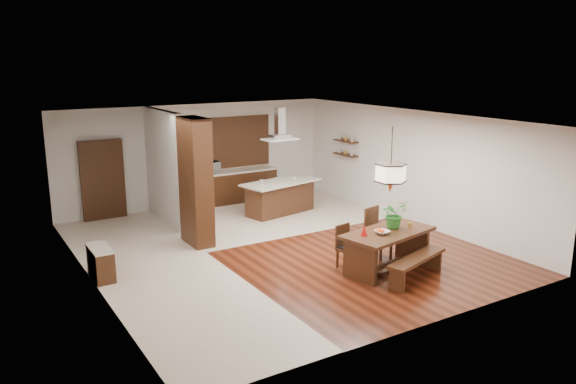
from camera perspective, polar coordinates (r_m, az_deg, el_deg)
room_shell at (r=12.19m, az=-1.21°, el=3.54°), size 9.00×9.04×2.92m
tile_hallway at (r=11.65m, az=-13.02°, el=-7.81°), size 2.50×9.00×0.01m
tile_kitchen at (r=15.37m, az=-1.85°, el=-2.23°), size 5.50×4.00×0.01m
soffit_band at (r=12.07m, az=-1.22°, el=7.39°), size 8.00×9.00×0.02m
partition_pier at (r=12.76m, az=-9.37°, el=1.02°), size 0.45×1.00×2.90m
partition_stub at (r=14.69m, az=-12.49°, el=2.51°), size 0.18×2.40×2.90m
hallway_console at (r=11.47m, az=-18.48°, el=-6.86°), size 0.37×0.88×0.63m
hallway_doorway at (r=15.46m, az=-18.31°, el=1.17°), size 1.10×0.20×2.10m
rear_counter at (r=16.60m, az=-5.52°, el=0.58°), size 2.60×0.62×0.95m
kitchen_window at (r=16.60m, az=-6.01°, el=5.05°), size 2.60×0.08×1.50m
shelf_lower at (r=16.56m, az=5.86°, el=3.81°), size 0.26×0.90×0.04m
shelf_upper at (r=16.50m, az=5.89°, el=5.17°), size 0.26×0.90×0.04m
dining_table at (r=11.41m, az=10.09°, el=-4.96°), size 2.10×1.34×0.81m
dining_bench at (r=11.15m, az=12.92°, el=-7.54°), size 1.68×0.83×0.46m
dining_chair_left at (r=11.45m, az=6.19°, el=-5.58°), size 0.46×0.46×0.89m
dining_chair_right at (r=12.14m, az=9.24°, el=-4.12°), size 0.57×0.57×1.06m
pendant_lantern at (r=11.00m, az=10.44°, el=3.20°), size 0.64×0.64×1.31m
foliage_plant at (r=11.50m, az=10.73°, el=-2.21°), size 0.54×0.48×0.58m
fruit_bowl at (r=11.14m, az=9.55°, el=-4.05°), size 0.29×0.29×0.07m
napkin_cone at (r=10.95m, az=7.74°, el=-3.89°), size 0.18×0.18×0.21m
gold_ornament at (r=11.67m, az=12.27°, el=-3.29°), size 0.08×0.08×0.09m
kitchen_island at (r=15.32m, az=-0.80°, el=-0.50°), size 2.34×1.38×0.91m
range_hood at (r=14.96m, az=-0.83°, el=6.96°), size 0.90×0.55×0.87m
island_cup at (r=15.32m, az=0.62°, el=1.37°), size 0.11×0.11×0.09m
microwave at (r=16.17m, az=-8.04°, el=2.47°), size 0.69×0.59×0.32m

